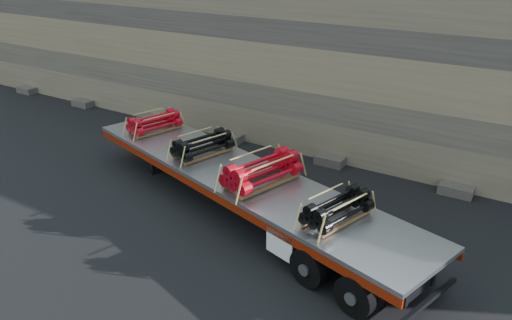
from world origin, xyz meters
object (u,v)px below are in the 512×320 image
(trailer, at_px, (240,192))
(bundle_front, at_px, (154,123))
(bundle_rear, at_px, (337,209))
(bundle_midfront, at_px, (203,145))
(bundle_midrear, at_px, (262,171))

(trailer, bearing_deg, bundle_front, -180.00)
(bundle_rear, bearing_deg, bundle_front, 180.00)
(bundle_midfront, height_order, bundle_rear, bundle_midfront)
(bundle_midfront, distance_m, bundle_rear, 6.16)
(bundle_front, distance_m, bundle_midrear, 6.38)
(bundle_midrear, bearing_deg, bundle_rear, 0.00)
(bundle_midrear, distance_m, bundle_rear, 3.03)
(bundle_front, distance_m, bundle_midfront, 3.25)
(bundle_front, bearing_deg, bundle_rear, 0.00)
(trailer, xyz_separation_m, bundle_midfront, (-1.94, 0.56, 1.09))
(bundle_front, distance_m, bundle_rear, 9.41)
(trailer, height_order, bundle_front, bundle_front)
(trailer, bearing_deg, bundle_midfront, -180.00)
(bundle_front, bearing_deg, bundle_midfront, 0.00)
(bundle_midfront, bearing_deg, bundle_rear, -0.00)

